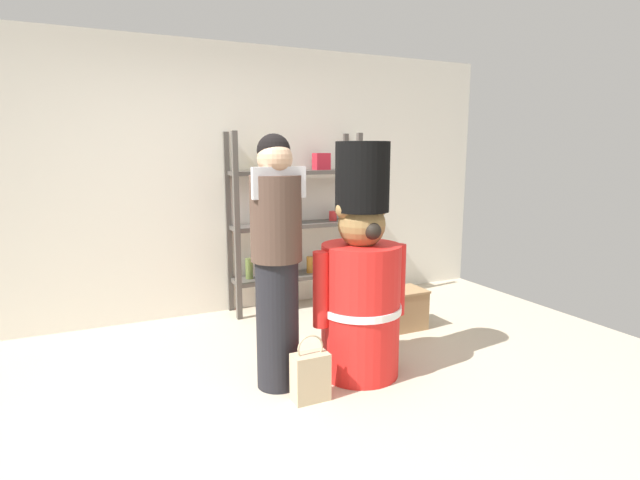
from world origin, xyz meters
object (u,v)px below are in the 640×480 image
at_px(person_shopper, 276,258).
at_px(teddy_bear_guard, 361,282).
at_px(merchandise_shelf, 295,222).
at_px(display_crate, 399,309).
at_px(shopping_bag, 310,376).

bearing_deg(person_shopper, teddy_bear_guard, -7.31).
bearing_deg(person_shopper, merchandise_shelf, 63.47).
height_order(merchandise_shelf, person_shopper, merchandise_shelf).
xyz_separation_m(merchandise_shelf, display_crate, (0.59, -1.02, -0.70)).
height_order(shopping_bag, display_crate, shopping_bag).
xyz_separation_m(teddy_bear_guard, shopping_bag, (-0.49, -0.21, -0.52)).
bearing_deg(shopping_bag, display_crate, 34.24).
bearing_deg(merchandise_shelf, teddy_bear_guard, -96.81).
distance_m(teddy_bear_guard, person_shopper, 0.64).
bearing_deg(merchandise_shelf, shopping_bag, -109.96).
xyz_separation_m(person_shopper, shopping_bag, (0.11, -0.29, -0.73)).
relative_size(shopping_bag, display_crate, 0.97).
bearing_deg(shopping_bag, merchandise_shelf, 70.04).
bearing_deg(display_crate, shopping_bag, -145.76).
distance_m(teddy_bear_guard, display_crate, 1.15).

